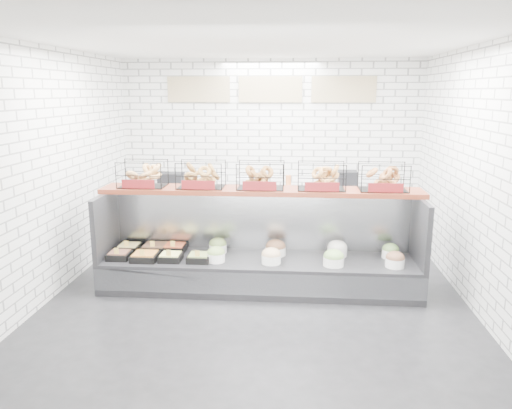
{
  "coord_description": "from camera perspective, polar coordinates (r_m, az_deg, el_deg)",
  "views": [
    {
      "loc": [
        0.44,
        -5.71,
        2.47
      ],
      "look_at": [
        -0.05,
        0.45,
        1.06
      ],
      "focal_mm": 35.0,
      "sensor_mm": 36.0,
      "label": 1
    }
  ],
  "objects": [
    {
      "name": "room_shell",
      "position": [
        6.34,
        0.6,
        9.09
      ],
      "size": [
        5.02,
        5.51,
        3.01
      ],
      "color": "white",
      "rests_on": "ground"
    },
    {
      "name": "prep_counter",
      "position": [
        8.4,
        1.4,
        -0.97
      ],
      "size": [
        4.0,
        0.6,
        1.2
      ],
      "color": "#93969B",
      "rests_on": "ground"
    },
    {
      "name": "ground",
      "position": [
        6.24,
        0.16,
        -10.5
      ],
      "size": [
        5.5,
        5.5,
        0.0
      ],
      "primitive_type": "plane",
      "color": "black",
      "rests_on": "ground"
    },
    {
      "name": "display_case",
      "position": [
        6.44,
        0.33,
        -6.6
      ],
      "size": [
        4.0,
        0.9,
        1.2
      ],
      "color": "black",
      "rests_on": "ground"
    },
    {
      "name": "bagel_shelf",
      "position": [
        6.34,
        0.53,
        2.95
      ],
      "size": [
        4.1,
        0.5,
        0.4
      ],
      "color": "#531E11",
      "rests_on": "display_case"
    }
  ]
}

